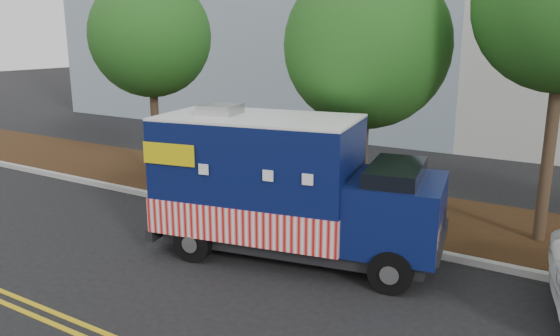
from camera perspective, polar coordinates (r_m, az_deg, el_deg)
The scene contains 9 objects.
ground at distance 12.94m, azimuth -5.03°, elevation -7.30°, with size 120.00×120.00×0.00m, color black.
curb at distance 13.99m, azimuth -1.60°, elevation -5.28°, with size 120.00×0.18×0.15m, color #9E9E99.
mulch_strip at distance 15.70m, azimuth 2.61°, elevation -3.13°, with size 120.00×4.00×0.15m, color #331A0E.
centerline_near at distance 10.07m, azimuth -20.82°, elevation -14.65°, with size 120.00×0.10×0.01m, color gold.
centerline_far at distance 9.95m, azimuth -21.99°, elevation -15.14°, with size 120.00×0.10×0.01m, color gold.
tree_a at distance 17.76m, azimuth -13.39°, elevation 13.21°, with size 3.75×3.75×6.46m.
tree_b at distance 13.90m, azimuth 9.07°, elevation 12.48°, with size 4.10×4.10×6.43m.
sign_post at distance 15.37m, azimuth -8.56°, elevation 0.70°, with size 0.06×0.06×2.40m, color #473828.
food_truck at distance 11.54m, azimuth 0.23°, elevation -2.30°, with size 6.37×3.31×3.20m.
Camera 1 is at (7.28, -9.63, 4.66)m, focal length 35.00 mm.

